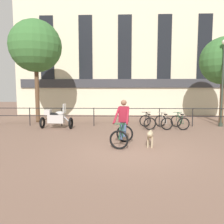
% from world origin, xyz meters
% --- Properties ---
extents(ground_plane, '(60.00, 60.00, 0.00)m').
position_xyz_m(ground_plane, '(0.00, 0.00, 0.00)').
color(ground_plane, '#7A5B4C').
extents(canal_railing, '(15.05, 0.05, 1.05)m').
position_xyz_m(canal_railing, '(-0.00, 5.20, 0.71)').
color(canal_railing, black).
rests_on(canal_railing, ground_plane).
extents(building_facade, '(18.00, 0.72, 9.63)m').
position_xyz_m(building_facade, '(0.00, 10.99, 4.79)').
color(building_facade, beige).
rests_on(building_facade, ground_plane).
extents(cyclist_with_bike, '(0.91, 1.28, 1.70)m').
position_xyz_m(cyclist_with_bike, '(-0.27, 0.92, 0.76)').
color(cyclist_with_bike, black).
rests_on(cyclist_with_bike, ground_plane).
extents(dog, '(0.34, 0.97, 0.62)m').
position_xyz_m(dog, '(0.72, 0.60, 0.44)').
color(dog, tan).
rests_on(dog, ground_plane).
extents(parked_motorcycle, '(1.73, 0.72, 1.35)m').
position_xyz_m(parked_motorcycle, '(-3.80, 4.25, 0.56)').
color(parked_motorcycle, black).
rests_on(parked_motorcycle, ground_plane).
extents(parked_bicycle_near_lamp, '(0.78, 1.18, 0.86)m').
position_xyz_m(parked_bicycle_near_lamp, '(1.12, 4.54, 0.36)').
color(parked_bicycle_near_lamp, black).
rests_on(parked_bicycle_near_lamp, ground_plane).
extents(parked_bicycle_mid_left, '(0.80, 1.19, 0.86)m').
position_xyz_m(parked_bicycle_mid_left, '(1.99, 4.54, 0.36)').
color(parked_bicycle_mid_left, black).
rests_on(parked_bicycle_mid_left, ground_plane).
extents(parked_bicycle_mid_right, '(0.76, 1.17, 0.86)m').
position_xyz_m(parked_bicycle_mid_right, '(2.85, 4.54, 0.36)').
color(parked_bicycle_mid_right, black).
rests_on(parked_bicycle_mid_right, ground_plane).
extents(street_lamp, '(0.28, 0.28, 4.84)m').
position_xyz_m(street_lamp, '(5.38, 5.30, 2.70)').
color(street_lamp, '#2D382D').
rests_on(street_lamp, ground_plane).
extents(tree_canalside_left, '(3.24, 3.24, 6.43)m').
position_xyz_m(tree_canalside_left, '(-5.69, 6.62, 4.79)').
color(tree_canalside_left, brown).
rests_on(tree_canalside_left, ground_plane).
extents(tree_canalside_right, '(2.89, 2.89, 5.30)m').
position_xyz_m(tree_canalside_right, '(6.01, 6.65, 3.84)').
color(tree_canalside_right, brown).
rests_on(tree_canalside_right, ground_plane).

